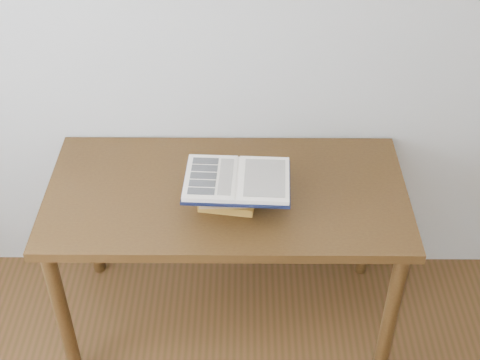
{
  "coord_description": "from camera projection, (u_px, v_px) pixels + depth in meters",
  "views": [
    {
      "loc": [
        0.1,
        -0.63,
        2.45
      ],
      "look_at": [
        0.09,
        1.26,
        0.92
      ],
      "focal_mm": 50.0,
      "sensor_mm": 36.0,
      "label": 1
    }
  ],
  "objects": [
    {
      "name": "open_book",
      "position": [
        237.0,
        180.0,
        2.46
      ],
      "size": [
        0.4,
        0.29,
        0.03
      ],
      "rotation": [
        0.0,
        0.0,
        -0.05
      ],
      "color": "black",
      "rests_on": "book_stack"
    },
    {
      "name": "book_stack",
      "position": [
        228.0,
        190.0,
        2.53
      ],
      "size": [
        0.25,
        0.21,
        0.12
      ],
      "color": "olive",
      "rests_on": "desk"
    },
    {
      "name": "desk",
      "position": [
        227.0,
        209.0,
        2.69
      ],
      "size": [
        1.42,
        0.71,
        0.76
      ],
      "color": "#472D11",
      "rests_on": "ground"
    },
    {
      "name": "room_shell",
      "position": [
        126.0,
        335.0,
        1.02
      ],
      "size": [
        3.54,
        3.54,
        2.62
      ],
      "color": "beige",
      "rests_on": "ground"
    }
  ]
}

